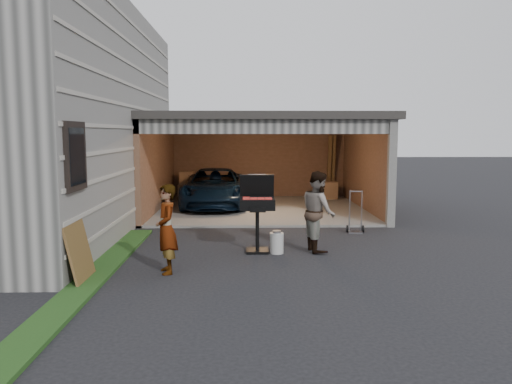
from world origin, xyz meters
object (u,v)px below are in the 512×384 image
woman (167,229)px  hand_truck (355,225)px  minivan (215,189)px  propane_tank (277,243)px  man (318,211)px  bbq_grill (257,207)px  plywood_panel (80,253)px

woman → hand_truck: (3.96, 3.35, -0.56)m
minivan → propane_tank: bearing=-75.9°
man → bbq_grill: size_ratio=1.05×
woman → plywood_panel: 1.42m
woman → man: 3.19m
minivan → woman: 7.41m
propane_tank → hand_truck: hand_truck is taller
propane_tank → plywood_panel: bearing=-150.3°
plywood_panel → hand_truck: bearing=36.3°
man → plywood_panel: 4.59m
woman → hand_truck: bearing=112.4°
propane_tank → plywood_panel: (-3.25, -1.85, 0.28)m
man → hand_truck: man is taller
man → bbq_grill: 1.23m
woman → plywood_panel: size_ratio=1.56×
plywood_panel → hand_truck: 6.53m
bbq_grill → propane_tank: bbq_grill is taller
minivan → plywood_panel: minivan is taller
plywood_panel → bbq_grill: bearing=34.8°
bbq_grill → hand_truck: 3.12m
plywood_panel → hand_truck: hand_truck is taller
woman → bbq_grill: bearing=115.7°
propane_tank → woman: bearing=-145.4°
bbq_grill → plywood_panel: 3.52m
minivan → woman: size_ratio=2.81×
man → hand_truck: (1.17, 1.81, -0.61)m
woman → hand_truck: 5.22m
bbq_grill → propane_tank: 0.82m
minivan → bbq_grill: (1.19, -5.91, 0.32)m
man → bbq_grill: bearing=82.7°
bbq_grill → propane_tank: size_ratio=3.74×
propane_tank → hand_truck: 2.84m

